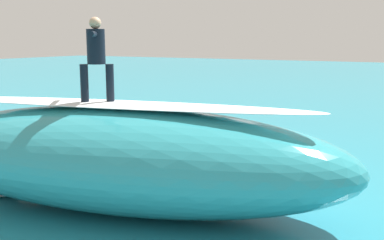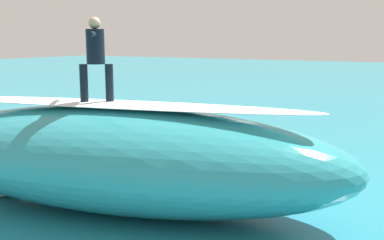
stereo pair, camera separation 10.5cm
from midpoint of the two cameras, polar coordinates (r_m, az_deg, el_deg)
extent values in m
plane|color=teal|center=(11.11, 1.33, -6.98)|extent=(120.00, 120.00, 0.00)
ellipsoid|color=teal|center=(8.98, -8.45, -4.63)|extent=(9.37, 4.94, 1.98)
ellipsoid|color=white|center=(8.78, -8.62, 1.91)|extent=(7.63, 2.74, 0.08)
ellipsoid|color=yellow|center=(8.98, -11.23, 1.99)|extent=(2.07, 1.66, 0.07)
cylinder|color=black|center=(8.97, -12.83, 4.44)|extent=(0.15, 0.15, 0.71)
cylinder|color=black|center=(8.91, -9.79, 4.51)|extent=(0.15, 0.15, 0.71)
cylinder|color=black|center=(8.90, -11.46, 8.83)|extent=(0.47, 0.47, 0.65)
sphere|color=tan|center=(8.90, -11.56, 11.62)|extent=(0.22, 0.22, 0.22)
cylinder|color=black|center=(8.44, -11.87, 10.30)|extent=(0.42, 0.53, 0.10)
cylinder|color=black|center=(9.36, -11.20, 10.27)|extent=(0.42, 0.53, 0.10)
ellipsoid|color=silver|center=(12.06, 8.88, -5.50)|extent=(1.62, 2.32, 0.09)
cylinder|color=black|center=(12.01, 8.90, -4.58)|extent=(0.71, 0.92, 0.31)
sphere|color=tan|center=(11.67, 6.84, -4.64)|extent=(0.22, 0.22, 0.22)
cylinder|color=black|center=(12.61, 11.50, -4.37)|extent=(0.48, 0.71, 0.14)
cylinder|color=black|center=(12.48, 12.05, -4.54)|extent=(0.48, 0.71, 0.14)
ellipsoid|color=white|center=(12.21, -4.98, -5.24)|extent=(1.12, 1.12, 0.08)
ellipsoid|color=white|center=(10.74, -22.03, -7.88)|extent=(0.90, 0.88, 0.16)
camera|label=1|loc=(0.05, -89.71, 0.05)|focal=43.36mm
camera|label=2|loc=(0.05, 90.29, -0.05)|focal=43.36mm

